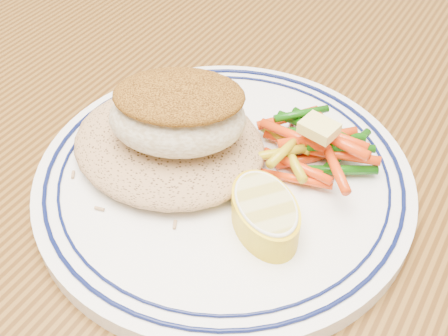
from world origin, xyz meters
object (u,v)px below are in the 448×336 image
(dining_table, at_px, (218,241))
(fish_fillet, at_px, (178,113))
(vegetable_pile, at_px, (312,144))
(lemon_wedge, at_px, (265,213))
(rice_pilaf, at_px, (168,140))
(plate, at_px, (224,178))

(dining_table, bearing_deg, fish_fillet, -125.04)
(dining_table, distance_m, vegetable_pile, 0.14)
(lemon_wedge, bearing_deg, rice_pilaf, 165.14)
(lemon_wedge, bearing_deg, dining_table, 144.38)
(dining_table, xyz_separation_m, lemon_wedge, (0.07, -0.05, 0.13))
(rice_pilaf, bearing_deg, lemon_wedge, -14.86)
(fish_fillet, bearing_deg, dining_table, 54.96)
(rice_pilaf, height_order, lemon_wedge, rice_pilaf)
(dining_table, xyz_separation_m, rice_pilaf, (-0.03, -0.02, 0.13))
(plate, bearing_deg, lemon_wedge, -30.96)
(dining_table, distance_m, plate, 0.11)
(plate, xyz_separation_m, vegetable_pile, (0.05, 0.05, 0.02))
(dining_table, height_order, fish_fillet, fish_fillet)
(dining_table, relative_size, fish_fillet, 12.62)
(vegetable_pile, height_order, lemon_wedge, vegetable_pile)
(dining_table, relative_size, plate, 5.37)
(plate, height_order, lemon_wedge, lemon_wedge)
(dining_table, xyz_separation_m, fish_fillet, (-0.02, -0.02, 0.16))
(dining_table, height_order, plate, plate)
(fish_fillet, bearing_deg, rice_pilaf, 172.66)
(plate, height_order, fish_fillet, fish_fillet)
(plate, height_order, vegetable_pile, vegetable_pile)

